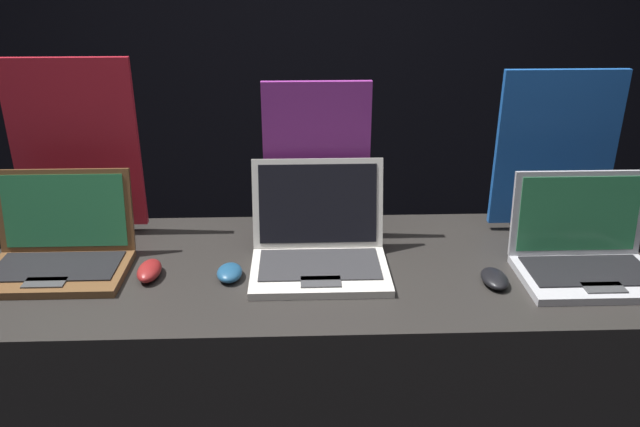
% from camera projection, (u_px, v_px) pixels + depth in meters
% --- Properties ---
extents(wall_back, '(8.00, 0.05, 2.80)m').
position_uv_depth(wall_back, '(307.00, 13.00, 3.10)').
color(wall_back, black).
rests_on(wall_back, ground_plane).
extents(display_counter, '(1.79, 0.65, 0.93)m').
position_uv_depth(display_counter, '(319.00, 403.00, 1.85)').
color(display_counter, '#282623').
rests_on(display_counter, ground_plane).
extents(laptop_front, '(0.36, 0.27, 0.24)m').
position_uv_depth(laptop_front, '(59.00, 248.00, 1.63)').
color(laptop_front, brown).
rests_on(laptop_front, display_counter).
extents(mouse_front, '(0.06, 0.11, 0.04)m').
position_uv_depth(mouse_front, '(149.00, 271.00, 1.60)').
color(mouse_front, maroon).
rests_on(mouse_front, display_counter).
extents(promo_stand_front, '(0.36, 0.07, 0.51)m').
position_uv_depth(promo_stand_front, '(76.00, 153.00, 1.76)').
color(promo_stand_front, black).
rests_on(promo_stand_front, display_counter).
extents(laptop_middle, '(0.35, 0.31, 0.26)m').
position_uv_depth(laptop_middle, '(320.00, 244.00, 1.64)').
color(laptop_middle, silver).
rests_on(laptop_middle, display_counter).
extents(mouse_middle, '(0.06, 0.09, 0.03)m').
position_uv_depth(mouse_middle, '(230.00, 273.00, 1.59)').
color(mouse_middle, navy).
rests_on(mouse_middle, display_counter).
extents(promo_stand_middle, '(0.30, 0.07, 0.45)m').
position_uv_depth(promo_stand_middle, '(318.00, 165.00, 1.75)').
color(promo_stand_middle, black).
rests_on(promo_stand_middle, display_counter).
extents(laptop_back, '(0.35, 0.26, 0.25)m').
position_uv_depth(laptop_back, '(586.00, 252.00, 1.60)').
color(laptop_back, '#B7B7BC').
rests_on(laptop_back, display_counter).
extents(mouse_back, '(0.06, 0.11, 0.03)m').
position_uv_depth(mouse_back, '(495.00, 278.00, 1.57)').
color(mouse_back, black).
rests_on(mouse_back, display_counter).
extents(promo_stand_back, '(0.35, 0.07, 0.48)m').
position_uv_depth(promo_stand_back, '(555.00, 156.00, 1.79)').
color(promo_stand_back, black).
rests_on(promo_stand_back, display_counter).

